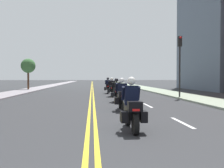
% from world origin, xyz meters
% --- Properties ---
extents(ground_plane, '(264.00, 264.00, 0.00)m').
position_xyz_m(ground_plane, '(0.00, 48.00, 0.00)').
color(ground_plane, '#2D2E31').
extents(sidewalk_left, '(2.81, 144.00, 0.12)m').
position_xyz_m(sidewalk_left, '(-7.86, 48.00, 0.06)').
color(sidewalk_left, gray).
rests_on(sidewalk_left, ground).
extents(sidewalk_right, '(2.81, 144.00, 0.12)m').
position_xyz_m(sidewalk_right, '(7.86, 48.00, 0.06)').
color(sidewalk_right, gray).
rests_on(sidewalk_right, ground).
extents(centreline_yellow_inner, '(0.12, 132.00, 0.01)m').
position_xyz_m(centreline_yellow_inner, '(-0.12, 48.00, 0.00)').
color(centreline_yellow_inner, yellow).
rests_on(centreline_yellow_inner, ground).
extents(centreline_yellow_outer, '(0.12, 132.00, 0.01)m').
position_xyz_m(centreline_yellow_outer, '(0.12, 48.00, 0.00)').
color(centreline_yellow_outer, yellow).
rests_on(centreline_yellow_outer, ground).
extents(lane_dashes_white, '(0.14, 56.40, 0.01)m').
position_xyz_m(lane_dashes_white, '(3.23, 29.00, 0.00)').
color(lane_dashes_white, silver).
rests_on(lane_dashes_white, ground).
extents(building_right_1, '(7.50, 14.76, 22.82)m').
position_xyz_m(building_right_1, '(17.22, 33.63, 11.41)').
color(building_right_1, slate).
rests_on(building_right_1, ground).
extents(motorcycle_0, '(0.76, 2.12, 1.64)m').
position_xyz_m(motorcycle_0, '(1.21, 6.65, 0.65)').
color(motorcycle_0, black).
rests_on(motorcycle_0, ground).
extents(motorcycle_1, '(0.77, 2.28, 1.61)m').
position_xyz_m(motorcycle_1, '(1.47, 11.75, 0.65)').
color(motorcycle_1, black).
rests_on(motorcycle_1, ground).
extents(motorcycle_2, '(0.78, 2.15, 1.58)m').
position_xyz_m(motorcycle_2, '(1.62, 16.37, 0.65)').
color(motorcycle_2, black).
rests_on(motorcycle_2, ground).
extents(motorcycle_3, '(0.78, 2.15, 1.62)m').
position_xyz_m(motorcycle_3, '(1.69, 21.44, 0.67)').
color(motorcycle_3, black).
rests_on(motorcycle_3, ground).
extents(motorcycle_4, '(0.78, 2.25, 1.65)m').
position_xyz_m(motorcycle_4, '(1.61, 26.04, 0.67)').
color(motorcycle_4, black).
rests_on(motorcycle_4, ground).
extents(traffic_light_near, '(0.28, 0.38, 4.85)m').
position_xyz_m(traffic_light_near, '(6.86, 19.30, 3.35)').
color(traffic_light_near, black).
rests_on(traffic_light_near, ground).
extents(street_tree_0, '(1.83, 1.83, 4.05)m').
position_xyz_m(street_tree_0, '(-8.15, 33.92, 3.09)').
color(street_tree_0, '#513321').
rests_on(street_tree_0, ground).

